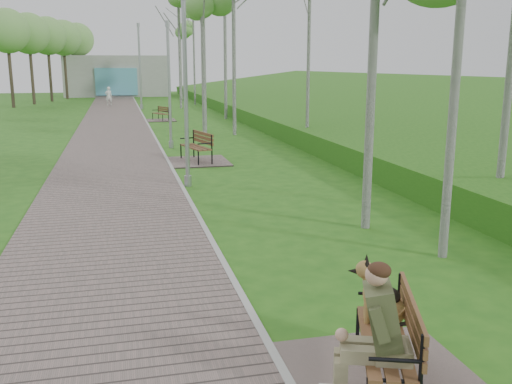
{
  "coord_description": "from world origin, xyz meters",
  "views": [
    {
      "loc": [
        -1.51,
        -9.6,
        3.09
      ],
      "look_at": [
        0.56,
        -1.04,
        1.13
      ],
      "focal_mm": 40.0,
      "sensor_mm": 36.0,
      "label": 1
    }
  ],
  "objects": [
    {
      "name": "embankment",
      "position": [
        12.0,
        20.0,
        0.0
      ],
      "size": [
        14.0,
        70.0,
        1.6
      ],
      "primitive_type": "cube",
      "color": "#3F7F1F",
      "rests_on": "ground"
    },
    {
      "name": "kerb",
      "position": [
        0.0,
        21.5,
        0.03
      ],
      "size": [
        0.1,
        67.0,
        0.05
      ],
      "primitive_type": "cube",
      "color": "#999993",
      "rests_on": "ground"
    },
    {
      "name": "building_north",
      "position": [
        -1.5,
        50.97,
        1.99
      ],
      "size": [
        10.0,
        5.2,
        4.0
      ],
      "color": "#9E9E99",
      "rests_on": "ground"
    },
    {
      "name": "bench_third",
      "position": [
        0.84,
        23.23,
        0.18
      ],
      "size": [
        1.58,
        1.76,
        0.97
      ],
      "color": "#635650",
      "rests_on": "ground"
    },
    {
      "name": "bench_main",
      "position": [
        0.86,
        -4.99,
        0.45
      ],
      "size": [
        1.84,
        2.05,
        1.61
      ],
      "color": "#635650",
      "rests_on": "ground"
    },
    {
      "name": "bench_second",
      "position": [
        0.89,
        8.65,
        0.23
      ],
      "size": [
        1.97,
        2.19,
        1.21
      ],
      "color": "#635650",
      "rests_on": "ground"
    },
    {
      "name": "ground",
      "position": [
        0.0,
        0.0,
        0.0
      ],
      "size": [
        120.0,
        120.0,
        0.0
      ],
      "primitive_type": "plane",
      "color": "#235816",
      "rests_on": "ground"
    },
    {
      "name": "pedestrian_near",
      "position": [
        -2.14,
        36.48,
        0.72
      ],
      "size": [
        0.6,
        0.46,
        1.45
      ],
      "primitive_type": "imported",
      "rotation": [
        0.0,
        0.0,
        3.38
      ],
      "color": "silver",
      "rests_on": "ground"
    },
    {
      "name": "walkway",
      "position": [
        -1.75,
        21.5,
        0.02
      ],
      "size": [
        3.5,
        67.0,
        0.04
      ],
      "primitive_type": "cube",
      "color": "#635650",
      "rests_on": "ground"
    },
    {
      "name": "birch_distant_b",
      "position": [
        4.03,
        41.23,
        6.99
      ],
      "size": [
        2.34,
        2.34,
        8.9
      ],
      "color": "silver",
      "rests_on": "ground"
    },
    {
      "name": "lamp_post_second",
      "position": [
        0.4,
        12.09,
        2.18
      ],
      "size": [
        0.18,
        0.18,
        4.66
      ],
      "color": "#989BA0",
      "rests_on": "ground"
    },
    {
      "name": "lamp_post_third",
      "position": [
        0.16,
        32.22,
        2.78
      ],
      "size": [
        0.23,
        0.23,
        5.94
      ],
      "color": "#989BA0",
      "rests_on": "ground"
    },
    {
      "name": "lamp_post_near",
      "position": [
        0.18,
        4.95,
        2.28
      ],
      "size": [
        0.19,
        0.19,
        4.87
      ],
      "color": "#989BA0",
      "rests_on": "ground"
    }
  ]
}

